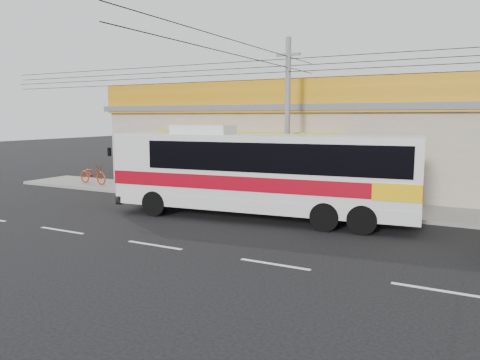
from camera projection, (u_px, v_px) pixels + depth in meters
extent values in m
plane|color=black|center=(199.00, 228.00, 16.48)|extent=(120.00, 120.00, 0.00)
cube|color=gray|center=(269.00, 200.00, 21.72)|extent=(30.00, 3.20, 0.15)
cube|color=#A19982|center=(310.00, 149.00, 26.36)|extent=(22.00, 8.00, 4.20)
cube|color=#525359|center=(311.00, 109.00, 26.06)|extent=(22.60, 8.60, 0.30)
cube|color=orange|center=(283.00, 96.00, 22.37)|extent=(22.00, 0.24, 1.60)
cube|color=#B80A16|center=(245.00, 96.00, 23.27)|extent=(9.00, 0.10, 1.20)
cube|color=#1E6C13|center=(428.00, 92.00, 19.34)|extent=(2.40, 0.10, 1.10)
cube|color=#B80A16|center=(136.00, 99.00, 26.51)|extent=(3.00, 0.10, 1.10)
cube|color=#D2B90B|center=(244.00, 135.00, 23.39)|extent=(10.00, 1.20, 0.37)
cube|color=silver|center=(261.00, 171.00, 17.81)|extent=(11.77, 3.63, 2.80)
cube|color=#9D0615|center=(261.00, 180.00, 17.86)|extent=(11.82, 3.67, 0.53)
cube|color=#EFB70C|center=(399.00, 187.00, 16.01)|extent=(1.80, 2.62, 0.58)
cube|color=black|center=(278.00, 155.00, 17.48)|extent=(9.86, 3.46, 1.06)
cube|color=black|center=(134.00, 155.00, 19.85)|extent=(0.38, 2.13, 1.45)
cube|color=silver|center=(203.00, 129.00, 18.48)|extent=(2.45, 1.59, 0.35)
cylinder|color=black|center=(155.00, 203.00, 18.47)|extent=(1.03, 0.41, 1.00)
cylinder|color=black|center=(181.00, 195.00, 20.48)|extent=(1.03, 0.41, 1.00)
cylinder|color=black|center=(362.00, 220.00, 15.53)|extent=(1.03, 0.41, 1.00)
cylinder|color=black|center=(370.00, 208.00, 17.54)|extent=(1.03, 0.41, 1.00)
imported|color=#98280B|center=(93.00, 174.00, 26.24)|extent=(2.20, 0.97, 1.12)
imported|color=black|center=(149.00, 175.00, 26.16)|extent=(1.65, 0.47, 0.99)
cylinder|color=slate|center=(287.00, 123.00, 20.21)|extent=(0.24, 0.24, 7.24)
cube|color=slate|center=(288.00, 55.00, 19.82)|extent=(1.09, 0.11, 0.11)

